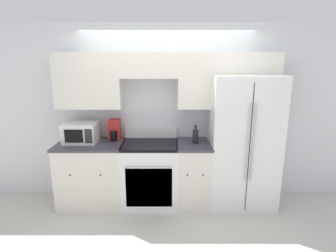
# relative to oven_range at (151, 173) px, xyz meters

# --- Properties ---
(ground_plane) EXTENTS (12.00, 12.00, 0.00)m
(ground_plane) POSITION_rel_oven_range_xyz_m (0.24, -0.31, -0.48)
(ground_plane) COLOR beige
(wall_back) EXTENTS (8.00, 0.39, 2.60)m
(wall_back) POSITION_rel_oven_range_xyz_m (0.26, 0.28, 1.01)
(wall_back) COLOR silver
(wall_back) RESTS_ON ground_plane
(lower_cabinets_left) EXTENTS (0.94, 0.64, 0.94)m
(lower_cabinets_left) POSITION_rel_oven_range_xyz_m (-0.85, 0.00, -0.00)
(lower_cabinets_left) COLOR silver
(lower_cabinets_left) RESTS_ON ground_plane
(lower_cabinets_right) EXTENTS (0.48, 0.64, 0.94)m
(lower_cabinets_right) POSITION_rel_oven_range_xyz_m (0.62, 0.00, -0.00)
(lower_cabinets_right) COLOR silver
(lower_cabinets_right) RESTS_ON ground_plane
(oven_range) EXTENTS (0.79, 0.65, 1.10)m
(oven_range) POSITION_rel_oven_range_xyz_m (0.00, 0.00, 0.00)
(oven_range) COLOR white
(oven_range) RESTS_ON ground_plane
(refrigerator) EXTENTS (0.94, 0.79, 1.89)m
(refrigerator) POSITION_rel_oven_range_xyz_m (1.32, 0.07, 0.47)
(refrigerator) COLOR white
(refrigerator) RESTS_ON ground_plane
(microwave) EXTENTS (0.46, 0.39, 0.28)m
(microwave) POSITION_rel_oven_range_xyz_m (-0.98, 0.06, 0.60)
(microwave) COLOR white
(microwave) RESTS_ON lower_cabinets_left
(bottle) EXTENTS (0.08, 0.08, 0.26)m
(bottle) POSITION_rel_oven_range_xyz_m (0.65, 0.00, 0.57)
(bottle) COLOR black
(bottle) RESTS_ON lower_cabinets_right
(paper_towel_holder) EXTENTS (0.17, 0.20, 0.31)m
(paper_towel_holder) POSITION_rel_oven_range_xyz_m (-0.53, 0.17, 0.61)
(paper_towel_holder) COLOR #B22323
(paper_towel_holder) RESTS_ON lower_cabinets_left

